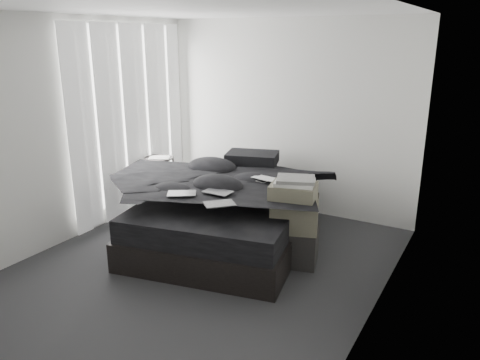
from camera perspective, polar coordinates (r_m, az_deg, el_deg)
The scene contains 25 objects.
floor at distance 5.12m, azimuth -4.52°, elevation -10.37°, with size 3.60×4.20×0.01m, color #2A2A2C.
ceiling at distance 4.55m, azimuth -5.33°, elevation 20.11°, with size 3.60×4.20×0.01m, color white.
wall_back at distance 6.47m, azimuth 5.77°, elevation 7.62°, with size 3.60×0.01×2.60m, color silver.
wall_front at distance 3.24m, azimuth -26.44°, elevation -3.83°, with size 3.60×0.01×2.60m, color silver.
wall_left at distance 5.86m, azimuth -19.65°, elevation 5.72°, with size 0.01×4.20×2.60m, color silver.
wall_right at distance 3.96m, azimuth 17.14°, elevation 0.84°, with size 0.01×4.20×2.60m, color silver.
window_left at distance 6.45m, azimuth -13.55°, elevation 7.66°, with size 0.02×2.00×2.30m, color white.
curtain_left at distance 6.42m, azimuth -13.17°, elevation 7.02°, with size 0.06×2.12×2.48m, color white.
bed at distance 5.64m, azimuth -1.48°, elevation -5.82°, with size 1.79×2.36×0.32m, color black.
mattress at distance 5.53m, azimuth -1.50°, elevation -3.09°, with size 1.72×2.29×0.25m, color black.
duvet at distance 5.40m, azimuth -1.73°, elevation -0.67°, with size 1.74×2.01×0.27m, color black.
pillow_lower at distance 6.31m, azimuth 0.86°, elevation 1.45°, with size 0.71×0.48×0.16m, color black.
pillow_upper at distance 6.23m, azimuth 1.50°, elevation 2.70°, with size 0.66×0.46×0.15m, color black.
laptop at distance 5.33m, azimuth 3.08°, elevation 0.79°, with size 0.38×0.24×0.03m, color silver.
comic_a at distance 4.96m, azimuth -7.15°, elevation -0.69°, with size 0.30×0.19×0.01m, color black.
comic_b at distance 4.98m, azimuth -2.73°, elevation -0.43°, with size 0.30×0.19×0.01m, color black.
comic_c at distance 4.62m, azimuth -2.55°, elevation -1.75°, with size 0.30×0.19×0.01m, color black.
side_stand at distance 6.72m, azimuth -9.70°, elevation -0.36°, with size 0.40×0.40×0.73m, color black.
papers at distance 6.61m, azimuth -9.81°, elevation 2.69°, with size 0.28×0.21×0.01m, color white.
floor_books at distance 6.22m, azimuth -9.25°, elevation -4.73°, with size 0.13×0.19×0.13m, color black.
box_lower at distance 5.14m, azimuth 6.42°, elevation -7.92°, with size 0.52×0.41×0.39m, color black.
box_mid at distance 4.99m, azimuth 6.65°, elevation -4.43°, with size 0.49×0.39×0.30m, color #5B5848.
box_upper at distance 4.92m, azimuth 6.51°, elevation -1.64°, with size 0.47×0.38×0.20m, color #5B5848.
art_book_white at distance 4.88m, azimuth 6.69°, elevation -0.29°, with size 0.40×0.32×0.04m, color silver.
art_book_snake at distance 4.85m, azimuth 6.82°, elevation 0.09°, with size 0.39×0.31×0.04m, color silver.
Camera 1 is at (2.59, -3.73, 2.36)m, focal length 35.00 mm.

